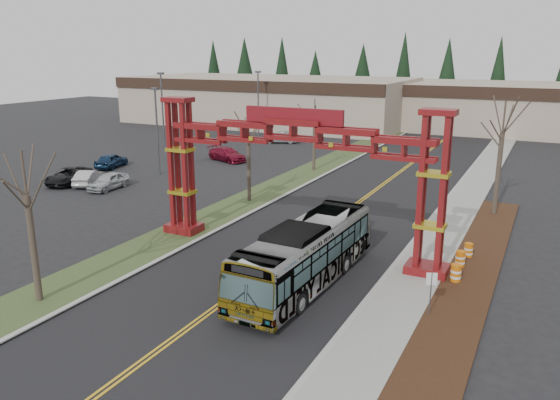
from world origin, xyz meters
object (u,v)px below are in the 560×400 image
Objects in this scene: bare_tree_median_mid at (248,135)px; barrel_mid at (460,260)px; parked_car_near_a at (108,181)px; barrel_north at (468,251)px; retail_building_west at (269,100)px; street_sign at (431,285)px; light_pole_near at (157,125)px; light_pole_mid at (162,105)px; barrel_south at (456,274)px; parked_car_near_c at (69,176)px; parked_car_mid_b at (111,160)px; gateway_arch at (293,154)px; retail_building_east at (532,108)px; parked_car_far_a at (280,137)px; transit_bus at (306,254)px; parked_car_mid_a at (227,154)px; bare_tree_median_near at (27,196)px; light_pole_far at (258,99)px; silver_sedan at (348,225)px; parked_car_near_b at (89,178)px; bare_tree_right_far at (502,134)px; bare_tree_median_far at (315,120)px.

bare_tree_median_mid is 7.39× the size of barrel_mid.
parked_car_near_a reaches higher than barrel_north.
retail_building_west is 46.17× the size of barrel_mid.
parked_car_near_a is 32.24m from street_sign.
retail_building_west reaches higher than street_sign.
light_pole_near is 0.91× the size of light_pole_mid.
street_sign is (17.14, -13.49, -3.86)m from bare_tree_median_mid.
bare_tree_median_mid reaches higher than barrel_south.
parked_car_mid_b is (-1.61, 7.13, 0.03)m from parked_car_near_c.
gateway_arch is 18.27× the size of barrel_mid.
light_pole_mid is 45.57m from barrel_north.
retail_building_east is 39.02m from parked_car_far_a.
transit_bus is 2.33× the size of parked_car_mid_a.
retail_building_west is at bearing 126.06° from barrel_south.
bare_tree_median_near is (17.75, -18.28, 4.53)m from parked_car_near_c.
light_pole_far is 51.50m from barrel_mid.
bare_tree_median_mid is 19.02m from barrel_north.
gateway_arch is 62.80m from retail_building_east.
barrel_north is at bearing -9.50° from parked_car_near_a.
silver_sedan is 4.49× the size of barrel_south.
retail_building_east reaches higher than parked_car_near_b.
barrel_mid is (-0.56, -60.12, -3.01)m from retail_building_east.
parked_car_near_a is at bearing 170.91° from barrel_mid.
parked_car_near_a is 0.58× the size of bare_tree_median_mid.
street_sign is (27.87, -40.47, 0.78)m from parked_car_far_a.
retail_building_west is 33.86m from parked_car_mid_a.
light_pole_far reaches higher than bare_tree_median_mid.
transit_bus reaches higher than parked_car_mid_b.
parked_car_far_a is (-0.20, 13.47, 0.02)m from parked_car_mid_a.
parked_car_near_c is 0.63× the size of light_pole_near.
parked_car_near_b is at bearing -88.52° from light_pole_far.
bare_tree_right_far is at bearing 15.31° from bare_tree_median_mid.
gateway_arch is at bearing 177.68° from barrel_south.
silver_sedan is 25.11m from light_pole_near.
retail_building_east is at bearing 65.84° from bare_tree_median_far.
light_pole_far is (-5.79, 4.55, 4.46)m from parked_car_far_a.
bare_tree_right_far is (40.00, -40.29, 2.23)m from retail_building_west.
parked_car_near_c is 36.72m from street_sign.
light_pole_mid is 9.95× the size of barrel_north.
light_pole_mid is 9.25× the size of barrel_mid.
transit_bus is (-7.36, -65.95, -1.87)m from retail_building_east.
light_pole_mid is at bearing -69.50° from parked_car_far_a.
light_pole_mid is at bearing 150.72° from barrel_north.
street_sign is (30.13, -11.46, 0.81)m from parked_car_near_a.
light_pole_near is at bearing -147.44° from bare_tree_median_far.
bare_tree_median_near is at bearing -59.62° from light_pole_mid.
street_sign is at bearing -92.68° from bare_tree_right_far.
parked_car_near_c is at bearing 165.48° from gateway_arch.
bare_tree_right_far reaches higher than barrel_north.
parked_car_far_a is (2.25, 29.00, 0.03)m from parked_car_near_a.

